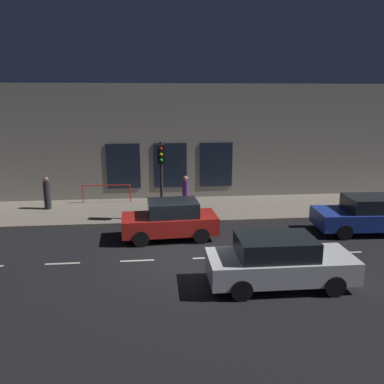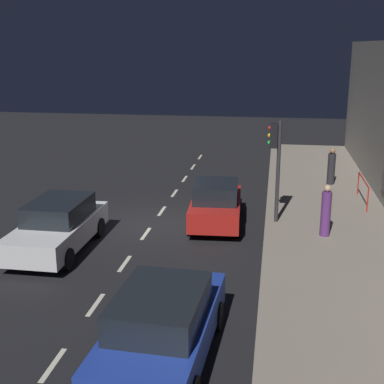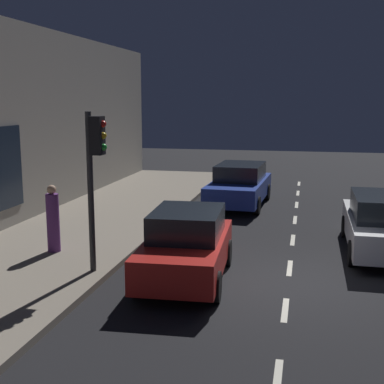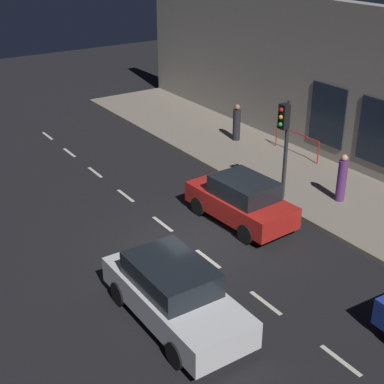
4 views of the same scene
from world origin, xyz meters
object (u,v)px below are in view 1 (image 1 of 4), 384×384
(pedestrian_0, at_px, (47,194))
(pedestrian_1, at_px, (185,194))
(parked_car_2, at_px, (170,220))
(parked_car_1, at_px, (371,214))
(traffic_light, at_px, (161,167))
(parked_car_0, at_px, (279,261))

(pedestrian_0, relative_size, pedestrian_1, 0.95)
(parked_car_2, bearing_deg, parked_car_1, -93.84)
(parked_car_1, distance_m, pedestrian_0, 15.31)
(traffic_light, xyz_separation_m, parked_car_1, (-2.11, -8.88, -1.86))
(traffic_light, bearing_deg, pedestrian_0, 66.25)
(traffic_light, bearing_deg, parked_car_2, -171.71)
(parked_car_0, height_order, pedestrian_1, pedestrian_1)
(parked_car_1, bearing_deg, traffic_light, 79.40)
(parked_car_2, xyz_separation_m, pedestrian_1, (3.71, -0.93, 0.17))
(traffic_light, relative_size, parked_car_0, 0.81)
(traffic_light, xyz_separation_m, parked_car_2, (-2.01, -0.29, -1.87))
(parked_car_0, relative_size, parked_car_2, 1.14)
(parked_car_1, relative_size, parked_car_2, 1.19)
(traffic_light, bearing_deg, parked_car_1, -103.36)
(parked_car_2, relative_size, pedestrian_0, 2.39)
(parked_car_2, distance_m, pedestrian_0, 7.52)
(traffic_light, height_order, parked_car_1, traffic_light)
(traffic_light, distance_m, pedestrian_1, 2.70)
(parked_car_0, distance_m, pedestrian_0, 12.90)
(pedestrian_0, bearing_deg, pedestrian_1, 118.54)
(pedestrian_1, bearing_deg, parked_car_0, -7.19)
(parked_car_1, height_order, parked_car_2, same)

